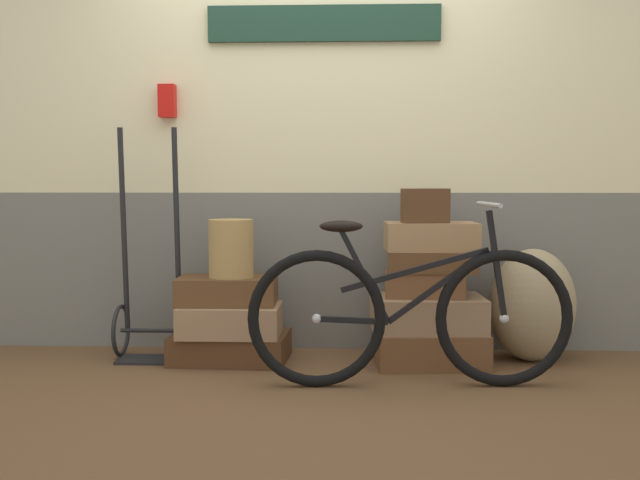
{
  "coord_description": "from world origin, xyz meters",
  "views": [
    {
      "loc": [
        0.19,
        -3.83,
        1.04
      ],
      "look_at": [
        0.03,
        0.29,
        0.72
      ],
      "focal_mm": 41.41,
      "sensor_mm": 36.0,
      "label": 1
    }
  ],
  "objects_px": {
    "suitcase_6": "(432,260)",
    "suitcase_7": "(431,236)",
    "suitcase_3": "(430,347)",
    "suitcase_5": "(424,284)",
    "suitcase_0": "(231,347)",
    "burlap_sack": "(532,305)",
    "luggage_trolley": "(151,307)",
    "suitcase_8": "(425,206)",
    "suitcase_2": "(227,291)",
    "suitcase_4": "(427,313)",
    "bicycle": "(410,315)",
    "suitcase_1": "(231,320)",
    "wicker_basket": "(231,248)"
  },
  "relations": [
    {
      "from": "suitcase_3",
      "to": "suitcase_8",
      "type": "height_order",
      "value": "suitcase_8"
    },
    {
      "from": "suitcase_5",
      "to": "suitcase_3",
      "type": "bearing_deg",
      "value": -4.64
    },
    {
      "from": "suitcase_6",
      "to": "suitcase_0",
      "type": "bearing_deg",
      "value": -176.38
    },
    {
      "from": "suitcase_2",
      "to": "luggage_trolley",
      "type": "relative_size",
      "value": 0.41
    },
    {
      "from": "suitcase_4",
      "to": "suitcase_8",
      "type": "height_order",
      "value": "suitcase_8"
    },
    {
      "from": "suitcase_3",
      "to": "wicker_basket",
      "type": "bearing_deg",
      "value": 174.95
    },
    {
      "from": "luggage_trolley",
      "to": "bicycle",
      "type": "relative_size",
      "value": 0.82
    },
    {
      "from": "suitcase_3",
      "to": "suitcase_8",
      "type": "bearing_deg",
      "value": 174.47
    },
    {
      "from": "suitcase_1",
      "to": "luggage_trolley",
      "type": "bearing_deg",
      "value": 167.22
    },
    {
      "from": "suitcase_4",
      "to": "bicycle",
      "type": "xyz_separation_m",
      "value": [
        -0.14,
        -0.47,
        0.08
      ]
    },
    {
      "from": "suitcase_2",
      "to": "suitcase_1",
      "type": "bearing_deg",
      "value": -56.3
    },
    {
      "from": "suitcase_8",
      "to": "wicker_basket",
      "type": "height_order",
      "value": "suitcase_8"
    },
    {
      "from": "suitcase_3",
      "to": "suitcase_5",
      "type": "xyz_separation_m",
      "value": [
        -0.03,
        0.01,
        0.37
      ]
    },
    {
      "from": "suitcase_6",
      "to": "suitcase_3",
      "type": "bearing_deg",
      "value": -100.01
    },
    {
      "from": "suitcase_2",
      "to": "wicker_basket",
      "type": "height_order",
      "value": "wicker_basket"
    },
    {
      "from": "suitcase_0",
      "to": "suitcase_4",
      "type": "height_order",
      "value": "suitcase_4"
    },
    {
      "from": "burlap_sack",
      "to": "suitcase_7",
      "type": "bearing_deg",
      "value": -173.6
    },
    {
      "from": "suitcase_7",
      "to": "bicycle",
      "type": "distance_m",
      "value": 0.65
    },
    {
      "from": "suitcase_3",
      "to": "bicycle",
      "type": "xyz_separation_m",
      "value": [
        -0.16,
        -0.47,
        0.27
      ]
    },
    {
      "from": "suitcase_5",
      "to": "luggage_trolley",
      "type": "distance_m",
      "value": 1.62
    },
    {
      "from": "suitcase_7",
      "to": "suitcase_8",
      "type": "height_order",
      "value": "suitcase_8"
    },
    {
      "from": "suitcase_0",
      "to": "suitcase_4",
      "type": "xyz_separation_m",
      "value": [
        1.14,
        -0.04,
        0.21
      ]
    },
    {
      "from": "suitcase_5",
      "to": "bicycle",
      "type": "relative_size",
      "value": 0.27
    },
    {
      "from": "suitcase_0",
      "to": "suitcase_3",
      "type": "xyz_separation_m",
      "value": [
        1.16,
        -0.04,
        0.02
      ]
    },
    {
      "from": "suitcase_1",
      "to": "bicycle",
      "type": "xyz_separation_m",
      "value": [
        0.99,
        -0.47,
        0.12
      ]
    },
    {
      "from": "suitcase_1",
      "to": "suitcase_8",
      "type": "distance_m",
      "value": 1.3
    },
    {
      "from": "suitcase_0",
      "to": "suitcase_2",
      "type": "relative_size",
      "value": 1.17
    },
    {
      "from": "suitcase_3",
      "to": "suitcase_6",
      "type": "bearing_deg",
      "value": 72.26
    },
    {
      "from": "suitcase_6",
      "to": "bicycle",
      "type": "distance_m",
      "value": 0.58
    },
    {
      "from": "suitcase_0",
      "to": "suitcase_8",
      "type": "distance_m",
      "value": 1.4
    },
    {
      "from": "suitcase_8",
      "to": "suitcase_5",
      "type": "bearing_deg",
      "value": 52.94
    },
    {
      "from": "suitcase_6",
      "to": "suitcase_7",
      "type": "height_order",
      "value": "suitcase_7"
    },
    {
      "from": "suitcase_7",
      "to": "burlap_sack",
      "type": "relative_size",
      "value": 0.78
    },
    {
      "from": "suitcase_6",
      "to": "wicker_basket",
      "type": "bearing_deg",
      "value": -175.38
    },
    {
      "from": "suitcase_4",
      "to": "wicker_basket",
      "type": "bearing_deg",
      "value": 176.57
    },
    {
      "from": "suitcase_2",
      "to": "suitcase_7",
      "type": "relative_size",
      "value": 1.1
    },
    {
      "from": "burlap_sack",
      "to": "bicycle",
      "type": "xyz_separation_m",
      "value": [
        -0.76,
        -0.58,
        0.04
      ]
    },
    {
      "from": "luggage_trolley",
      "to": "burlap_sack",
      "type": "relative_size",
      "value": 2.07
    },
    {
      "from": "suitcase_6",
      "to": "suitcase_7",
      "type": "bearing_deg",
      "value": 145.18
    },
    {
      "from": "suitcase_1",
      "to": "burlap_sack",
      "type": "height_order",
      "value": "burlap_sack"
    },
    {
      "from": "suitcase_1",
      "to": "suitcase_5",
      "type": "distance_m",
      "value": 1.14
    },
    {
      "from": "suitcase_3",
      "to": "suitcase_4",
      "type": "relative_size",
      "value": 0.97
    },
    {
      "from": "suitcase_2",
      "to": "suitcase_5",
      "type": "bearing_deg",
      "value": -2.57
    },
    {
      "from": "suitcase_2",
      "to": "suitcase_4",
      "type": "height_order",
      "value": "suitcase_2"
    },
    {
      "from": "suitcase_5",
      "to": "suitcase_6",
      "type": "xyz_separation_m",
      "value": [
        0.04,
        0.03,
        0.13
      ]
    },
    {
      "from": "suitcase_3",
      "to": "suitcase_5",
      "type": "relative_size",
      "value": 1.39
    },
    {
      "from": "suitcase_8",
      "to": "suitcase_6",
      "type": "bearing_deg",
      "value": 33.03
    },
    {
      "from": "suitcase_2",
      "to": "wicker_basket",
      "type": "relative_size",
      "value": 1.69
    },
    {
      "from": "suitcase_0",
      "to": "luggage_trolley",
      "type": "distance_m",
      "value": 0.54
    },
    {
      "from": "suitcase_4",
      "to": "suitcase_5",
      "type": "distance_m",
      "value": 0.17
    }
  ]
}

